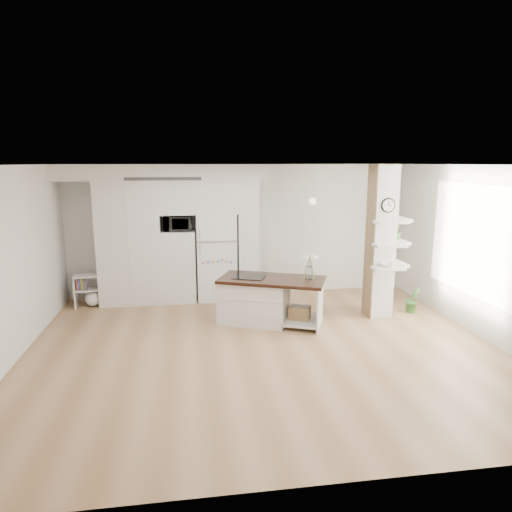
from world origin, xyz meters
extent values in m
cube|color=tan|center=(0.00, 0.00, 0.00)|extent=(7.00, 6.00, 0.01)
cube|color=white|center=(0.00, 0.00, 2.70)|extent=(7.00, 6.00, 0.04)
cube|color=silver|center=(0.00, 3.00, 1.35)|extent=(7.00, 0.04, 2.70)
cube|color=silver|center=(0.00, -3.00, 1.35)|extent=(7.00, 0.04, 2.70)
cube|color=silver|center=(-3.50, 0.00, 1.35)|extent=(0.04, 6.00, 2.70)
cube|color=silver|center=(3.50, 0.00, 1.35)|extent=(0.04, 6.00, 2.70)
cube|color=white|center=(-2.20, 2.67, 1.20)|extent=(1.20, 0.65, 2.40)
cube|color=white|center=(-1.27, 2.67, 0.71)|extent=(0.65, 0.65, 1.42)
cube|color=white|center=(-1.27, 2.67, 2.08)|extent=(0.65, 0.65, 0.65)
cube|color=white|center=(-0.53, 2.67, 2.08)|extent=(0.85, 0.65, 0.65)
cube|color=white|center=(0.10, 2.67, 1.20)|extent=(0.40, 0.65, 2.40)
cube|color=silver|center=(-1.50, 2.65, 2.55)|extent=(4.00, 0.70, 0.30)
cube|color=#262626|center=(-1.50, 2.31, 2.44)|extent=(1.40, 0.04, 0.06)
cube|color=white|center=(-0.53, 2.68, 0.88)|extent=(0.78, 0.66, 1.75)
cube|color=#B2B2B7|center=(-0.53, 2.34, 1.24)|extent=(0.78, 0.01, 0.03)
cube|color=silver|center=(2.30, 1.20, 1.35)|extent=(0.40, 0.40, 2.70)
cube|color=tan|center=(2.09, 1.20, 1.35)|extent=(0.02, 0.40, 2.70)
cube|color=tan|center=(2.30, 1.41, 1.35)|extent=(0.40, 0.02, 2.70)
cylinder|color=black|center=(2.30, 0.99, 2.02)|extent=(0.25, 0.03, 0.25)
cylinder|color=white|center=(2.30, 0.98, 2.02)|extent=(0.21, 0.01, 0.21)
plane|color=white|center=(3.48, 0.30, 1.50)|extent=(0.00, 2.40, 2.40)
cylinder|color=white|center=(1.70, 0.15, 2.12)|extent=(0.12, 0.12, 0.10)
cube|color=white|center=(0.03, 1.19, 0.37)|extent=(1.35, 1.14, 0.74)
cube|color=white|center=(0.81, 0.87, 0.10)|extent=(0.86, 0.93, 0.04)
cube|color=white|center=(1.08, 0.76, 0.37)|extent=(0.32, 0.71, 0.74)
cube|color=#33190F|center=(0.32, 1.07, 0.77)|extent=(1.96, 1.46, 0.05)
cube|color=black|center=(-0.05, 1.23, 0.80)|extent=(0.66, 0.61, 0.01)
cube|color=#A1804E|center=(0.77, 0.89, 0.23)|extent=(0.43, 0.38, 0.22)
cylinder|color=white|center=(0.93, 0.92, 0.91)|extent=(0.12, 0.12, 0.22)
cube|color=white|center=(-3.25, 2.46, 0.31)|extent=(0.07, 0.30, 0.62)
cube|color=white|center=(-2.75, 2.54, 0.31)|extent=(0.07, 0.30, 0.62)
cube|color=white|center=(-3.00, 2.50, 0.61)|extent=(0.56, 0.38, 0.03)
cube|color=white|center=(-3.00, 2.50, 0.34)|extent=(0.54, 0.37, 0.03)
sphere|color=white|center=(-2.93, 2.51, 0.15)|extent=(0.30, 0.30, 0.30)
imported|color=#3B7F32|center=(3.00, 1.24, 0.25)|extent=(0.30, 0.25, 0.50)
imported|color=#3B7F32|center=(2.51, 1.44, 0.22)|extent=(0.25, 0.25, 0.43)
imported|color=#2D2D2D|center=(-1.27, 2.62, 1.57)|extent=(0.54, 0.37, 0.30)
imported|color=#3B7F32|center=(2.63, 1.30, 1.52)|extent=(0.27, 0.23, 0.30)
imported|color=white|center=(2.30, 0.90, 1.00)|extent=(0.22, 0.22, 0.05)
camera|label=1|loc=(-1.06, -6.33, 2.73)|focal=32.00mm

